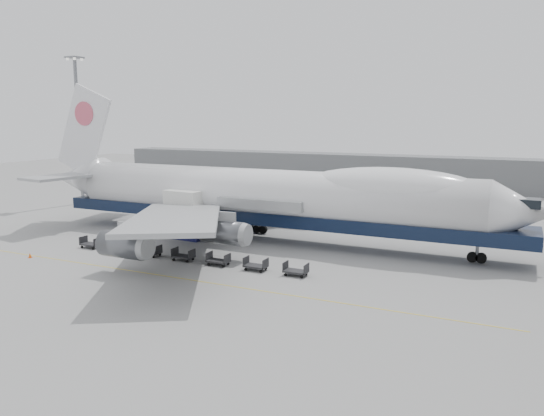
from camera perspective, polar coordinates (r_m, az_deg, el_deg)
The scene contains 14 objects.
ground at distance 56.45m, azimuth -6.21°, elevation -5.92°, with size 260.00×260.00×0.00m, color gray.
apron_line at distance 51.65m, azimuth -9.71°, elevation -7.49°, with size 60.00×0.15×0.01m, color gold.
hangar at distance 123.07m, azimuth 6.88°, elevation 4.21°, with size 110.00×8.00×7.00m, color slate.
floodlight_mast at distance 99.59m, azimuth -20.11°, elevation 8.62°, with size 2.40×2.40×25.43m.
airliner at distance 65.32m, azimuth -0.33°, elevation 1.32°, with size 67.00×55.30×19.98m.
catering_truck at distance 67.69m, azimuth -9.33°, elevation -0.37°, with size 5.38×3.91×6.15m.
traffic_cone at distance 63.93m, azimuth -24.59°, elevation -4.66°, with size 0.38×0.38×0.56m.
dolly_0 at distance 65.94m, azimuth -18.93°, elevation -3.63°, with size 2.30×1.35×1.30m.
dolly_1 at distance 63.04m, azimuth -16.07°, elevation -4.09°, with size 2.30×1.35×1.30m.
dolly_2 at distance 60.31m, azimuth -12.94°, elevation -4.57°, with size 2.30×1.35×1.30m.
dolly_3 at distance 57.78m, azimuth -9.52°, elevation -5.08°, with size 2.30×1.35×1.30m.
dolly_4 at distance 55.48m, azimuth -5.80°, elevation -5.62°, with size 2.30×1.35×1.30m.
dolly_5 at distance 53.43m, azimuth -1.76°, elevation -6.17°, with size 2.30×1.35×1.30m.
dolly_6 at distance 51.68m, azimuth 2.58°, elevation -6.73°, with size 2.30×1.35×1.30m.
Camera 1 is at (28.53, -46.30, 15.15)m, focal length 35.00 mm.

